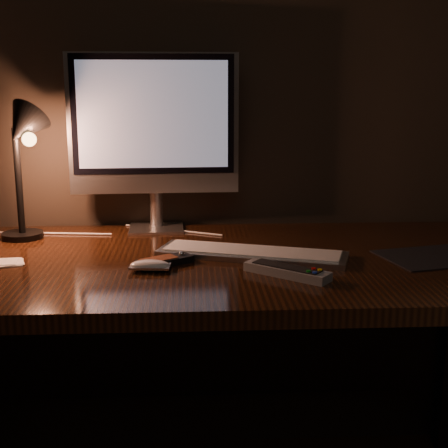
{
  "coord_description": "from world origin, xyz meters",
  "views": [
    {
      "loc": [
        -0.07,
        0.37,
        1.17
      ],
      "look_at": [
        0.0,
        1.73,
        0.86
      ],
      "focal_mm": 50.0,
      "sensor_mm": 36.0,
      "label": 1
    }
  ],
  "objects_px": {
    "monitor": "(154,127)",
    "mouse": "(150,267)",
    "desk": "(220,297)",
    "desk_lamp": "(22,146)",
    "tv_remote": "(287,271)",
    "keyboard": "(252,253)",
    "media_remote": "(165,261)"
  },
  "relations": [
    {
      "from": "mouse",
      "to": "tv_remote",
      "type": "bearing_deg",
      "value": -5.48
    },
    {
      "from": "monitor",
      "to": "mouse",
      "type": "height_order",
      "value": "monitor"
    },
    {
      "from": "desk",
      "to": "desk_lamp",
      "type": "bearing_deg",
      "value": 166.72
    },
    {
      "from": "tv_remote",
      "to": "desk",
      "type": "bearing_deg",
      "value": 160.02
    },
    {
      "from": "keyboard",
      "to": "desk_lamp",
      "type": "xyz_separation_m",
      "value": [
        -0.59,
        0.19,
        0.25
      ]
    },
    {
      "from": "media_remote",
      "to": "tv_remote",
      "type": "relative_size",
      "value": 0.75
    },
    {
      "from": "monitor",
      "to": "tv_remote",
      "type": "xyz_separation_m",
      "value": [
        0.32,
        -0.47,
        -0.29
      ]
    },
    {
      "from": "mouse",
      "to": "tv_remote",
      "type": "distance_m",
      "value": 0.31
    },
    {
      "from": "desk",
      "to": "media_remote",
      "type": "bearing_deg",
      "value": -137.19
    },
    {
      "from": "monitor",
      "to": "media_remote",
      "type": "height_order",
      "value": "monitor"
    },
    {
      "from": "desk",
      "to": "desk_lamp",
      "type": "height_order",
      "value": "desk_lamp"
    },
    {
      "from": "mouse",
      "to": "monitor",
      "type": "bearing_deg",
      "value": 96.04
    },
    {
      "from": "keyboard",
      "to": "desk",
      "type": "bearing_deg",
      "value": 157.29
    },
    {
      "from": "mouse",
      "to": "media_remote",
      "type": "relative_size",
      "value": 0.65
    },
    {
      "from": "mouse",
      "to": "desk_lamp",
      "type": "distance_m",
      "value": 0.52
    },
    {
      "from": "tv_remote",
      "to": "monitor",
      "type": "bearing_deg",
      "value": 162.93
    },
    {
      "from": "keyboard",
      "to": "media_remote",
      "type": "distance_m",
      "value": 0.22
    },
    {
      "from": "keyboard",
      "to": "mouse",
      "type": "bearing_deg",
      "value": -138.05
    },
    {
      "from": "mouse",
      "to": "tv_remote",
      "type": "relative_size",
      "value": 0.49
    },
    {
      "from": "desk",
      "to": "desk_lamp",
      "type": "relative_size",
      "value": 4.17
    },
    {
      "from": "monitor",
      "to": "keyboard",
      "type": "bearing_deg",
      "value": -52.49
    },
    {
      "from": "monitor",
      "to": "keyboard",
      "type": "distance_m",
      "value": 0.49
    },
    {
      "from": "desk",
      "to": "keyboard",
      "type": "bearing_deg",
      "value": -40.95
    },
    {
      "from": "monitor",
      "to": "keyboard",
      "type": "height_order",
      "value": "monitor"
    },
    {
      "from": "keyboard",
      "to": "tv_remote",
      "type": "relative_size",
      "value": 2.49
    },
    {
      "from": "monitor",
      "to": "desk_lamp",
      "type": "xyz_separation_m",
      "value": [
        -0.34,
        -0.12,
        -0.04
      ]
    },
    {
      "from": "media_remote",
      "to": "keyboard",
      "type": "bearing_deg",
      "value": -17.47
    },
    {
      "from": "desk",
      "to": "keyboard",
      "type": "relative_size",
      "value": 3.41
    },
    {
      "from": "tv_remote",
      "to": "desk_lamp",
      "type": "height_order",
      "value": "desk_lamp"
    },
    {
      "from": "keyboard",
      "to": "tv_remote",
      "type": "distance_m",
      "value": 0.18
    },
    {
      "from": "tv_remote",
      "to": "desk_lamp",
      "type": "bearing_deg",
      "value": -169.3
    },
    {
      "from": "media_remote",
      "to": "tv_remote",
      "type": "height_order",
      "value": "same"
    }
  ]
}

